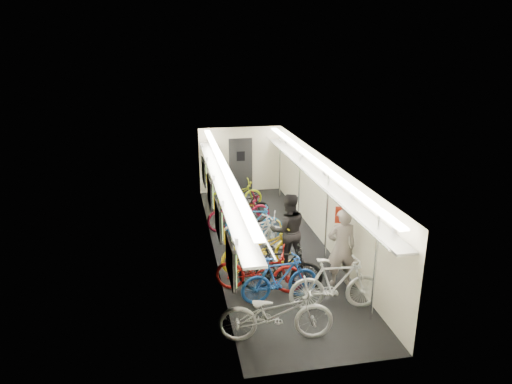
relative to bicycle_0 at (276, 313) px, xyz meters
name	(u,v)px	position (x,y,z in m)	size (l,w,h in m)	color
train_car_shell	(251,181)	(0.39, 4.77, 1.10)	(10.00, 10.00, 10.00)	black
bicycle_0	(276,313)	(0.00, 0.00, 0.00)	(0.74, 2.12, 1.11)	#A3A4A8
bicycle_1	(280,279)	(0.39, 1.31, -0.04)	(0.48, 1.72, 1.03)	#184293
bicycle_2	(259,270)	(0.03, 1.79, -0.04)	(0.68, 1.96, 1.03)	maroon
bicycle_3	(281,268)	(0.50, 1.67, 0.00)	(0.52, 1.85, 1.11)	black
bicycle_4	(262,248)	(0.30, 2.80, -0.01)	(0.72, 2.07, 1.09)	yellow
bicycle_5	(256,236)	(0.32, 3.64, -0.04)	(0.48, 1.71, 1.03)	silver
bicycle_6	(255,231)	(0.36, 3.98, -0.06)	(0.66, 1.88, 0.99)	#A9AAAE
bicycle_7	(254,222)	(0.45, 4.67, -0.07)	(0.46, 1.63, 0.98)	#1B5CA4
bicycle_8	(239,212)	(0.14, 5.44, -0.04)	(0.69, 1.97, 1.04)	maroon
bicycle_9	(245,209)	(0.34, 5.60, -0.03)	(0.49, 1.75, 1.05)	black
bicycle_10	(235,194)	(0.30, 7.23, -0.09)	(0.62, 1.79, 0.94)	#AFBF12
bicycle_11	(336,284)	(1.43, 0.77, 0.02)	(0.54, 1.92, 1.16)	silver
passenger_near	(341,247)	(1.90, 1.73, 0.36)	(0.67, 0.44, 1.83)	gray
passenger_mid	(288,230)	(0.96, 2.86, 0.37)	(0.90, 0.70, 1.86)	black
backpack	(341,215)	(2.24, 2.75, 0.72)	(0.26, 0.14, 0.38)	red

